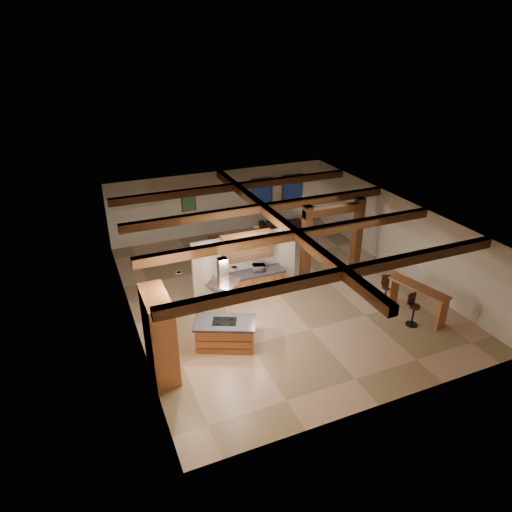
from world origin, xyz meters
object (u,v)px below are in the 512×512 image
(kitchen_island, at_px, (225,333))
(dining_table, at_px, (233,257))
(bar_counter, at_px, (418,296))
(sofa, at_px, (281,224))

(kitchen_island, relative_size, dining_table, 1.19)
(kitchen_island, height_order, bar_counter, bar_counter)
(sofa, xyz_separation_m, bar_counter, (0.93, -8.24, 0.44))
(kitchen_island, relative_size, sofa, 1.02)
(kitchen_island, bearing_deg, bar_counter, -7.89)
(bar_counter, bearing_deg, dining_table, 125.81)
(kitchen_island, height_order, dining_table, kitchen_island)
(dining_table, distance_m, bar_counter, 7.22)
(dining_table, bearing_deg, bar_counter, -30.26)
(dining_table, bearing_deg, kitchen_island, -88.65)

